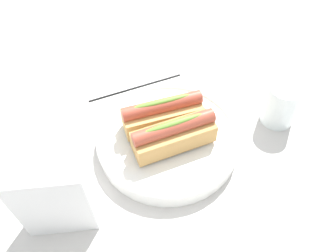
% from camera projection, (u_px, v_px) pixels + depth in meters
% --- Properties ---
extents(ground_plane, '(2.40, 2.40, 0.00)m').
position_uv_depth(ground_plane, '(174.00, 143.00, 0.65)').
color(ground_plane, beige).
extents(serving_bowl, '(0.27, 0.27, 0.04)m').
position_uv_depth(serving_bowl, '(168.00, 138.00, 0.63)').
color(serving_bowl, white).
rests_on(serving_bowl, ground_plane).
extents(hotdog_front, '(0.15, 0.05, 0.06)m').
position_uv_depth(hotdog_front, '(162.00, 113.00, 0.61)').
color(hotdog_front, tan).
rests_on(hotdog_front, serving_bowl).
extents(hotdog_back, '(0.15, 0.06, 0.06)m').
position_uv_depth(hotdog_back, '(174.00, 134.00, 0.58)').
color(hotdog_back, tan).
rests_on(hotdog_back, serving_bowl).
extents(water_glass, '(0.07, 0.07, 0.09)m').
position_uv_depth(water_glass, '(280.00, 106.00, 0.66)').
color(water_glass, white).
rests_on(water_glass, ground_plane).
extents(napkin_box, '(0.12, 0.07, 0.15)m').
position_uv_depth(napkin_box, '(55.00, 199.00, 0.49)').
color(napkin_box, white).
rests_on(napkin_box, ground_plane).
extents(chopstick_near, '(0.22, 0.02, 0.01)m').
position_uv_depth(chopstick_near, '(136.00, 87.00, 0.75)').
color(chopstick_near, black).
rests_on(chopstick_near, ground_plane).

